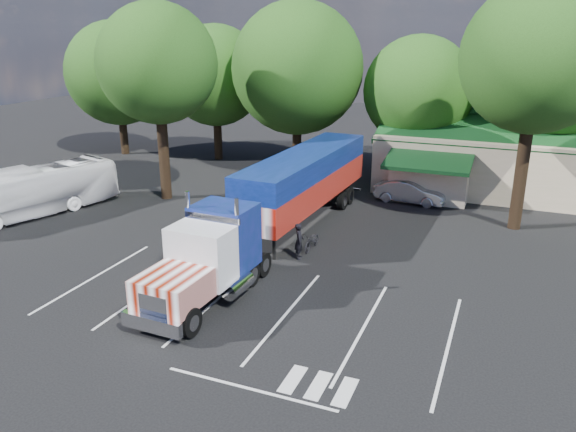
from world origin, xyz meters
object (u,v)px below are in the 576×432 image
at_px(woman, 299,241).
at_px(silver_sedan, 410,191).
at_px(tour_bus, 31,192).
at_px(bicycle, 312,241).
at_px(semi_truck, 285,195).

xyz_separation_m(woman, silver_sedan, (3.40, 11.53, -0.16)).
relative_size(tour_bus, silver_sedan, 2.34).
distance_m(woman, tour_bus, 17.61).
height_order(bicycle, tour_bus, tour_bus).
bearing_deg(semi_truck, bicycle, -21.39).
height_order(semi_truck, woman, semi_truck).
xyz_separation_m(bicycle, silver_sedan, (3.20, 10.17, 0.28)).
bearing_deg(tour_bus, semi_truck, 25.03).
distance_m(semi_truck, bicycle, 2.92).
bearing_deg(silver_sedan, bicycle, 168.15).
distance_m(tour_bus, silver_sedan, 23.91).
bearing_deg(woman, silver_sedan, -34.29).
bearing_deg(semi_truck, woman, -49.81).
height_order(woman, silver_sedan, woman).
bearing_deg(silver_sedan, semi_truck, 156.94).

